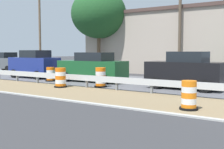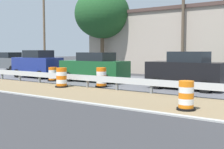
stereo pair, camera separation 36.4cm
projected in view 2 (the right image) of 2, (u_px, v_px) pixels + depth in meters
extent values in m
cube|color=slate|center=(192.00, 90.00, 13.19)|extent=(0.12, 0.12, 0.70)
cube|color=slate|center=(151.00, 86.00, 14.39)|extent=(0.12, 0.12, 0.70)
cube|color=slate|center=(117.00, 84.00, 15.59)|extent=(0.12, 0.12, 0.70)
cube|color=slate|center=(87.00, 81.00, 16.80)|extent=(0.12, 0.12, 0.70)
cube|color=slate|center=(62.00, 79.00, 18.00)|extent=(0.12, 0.12, 0.70)
cube|color=slate|center=(39.00, 77.00, 19.20)|extent=(0.12, 0.12, 0.70)
cube|color=slate|center=(20.00, 76.00, 20.41)|extent=(0.12, 0.12, 0.70)
cube|color=slate|center=(2.00, 75.00, 21.61)|extent=(0.12, 0.12, 0.70)
cylinder|color=orange|center=(186.00, 107.00, 10.38)|extent=(0.53, 0.53, 0.21)
cylinder|color=white|center=(186.00, 101.00, 10.36)|extent=(0.53, 0.53, 0.21)
cylinder|color=orange|center=(186.00, 95.00, 10.34)|extent=(0.53, 0.53, 0.21)
cylinder|color=white|center=(186.00, 90.00, 10.33)|extent=(0.53, 0.53, 0.21)
cylinder|color=orange|center=(186.00, 84.00, 10.31)|extent=(0.53, 0.53, 0.21)
cylinder|color=black|center=(186.00, 109.00, 10.38)|extent=(0.66, 0.66, 0.08)
cylinder|color=orange|center=(101.00, 85.00, 16.97)|extent=(0.58, 0.58, 0.23)
cylinder|color=white|center=(101.00, 81.00, 16.96)|extent=(0.58, 0.58, 0.23)
cylinder|color=orange|center=(101.00, 77.00, 16.94)|extent=(0.58, 0.58, 0.23)
cylinder|color=white|center=(101.00, 73.00, 16.92)|extent=(0.58, 0.58, 0.23)
cylinder|color=orange|center=(101.00, 69.00, 16.90)|extent=(0.58, 0.58, 0.23)
cylinder|color=black|center=(101.00, 86.00, 16.98)|extent=(0.72, 0.72, 0.08)
cylinder|color=orange|center=(62.00, 85.00, 16.93)|extent=(0.60, 0.60, 0.22)
cylinder|color=white|center=(62.00, 81.00, 16.91)|extent=(0.60, 0.60, 0.22)
cylinder|color=orange|center=(61.00, 77.00, 16.89)|extent=(0.60, 0.60, 0.22)
cylinder|color=white|center=(61.00, 74.00, 16.88)|extent=(0.60, 0.60, 0.22)
cylinder|color=orange|center=(61.00, 70.00, 16.86)|extent=(0.60, 0.60, 0.22)
cylinder|color=black|center=(62.00, 86.00, 16.93)|extent=(0.75, 0.75, 0.08)
cylinder|color=orange|center=(53.00, 80.00, 20.36)|extent=(0.57, 0.57, 0.19)
cylinder|color=white|center=(53.00, 77.00, 20.34)|extent=(0.57, 0.57, 0.19)
cylinder|color=orange|center=(53.00, 74.00, 20.33)|extent=(0.57, 0.57, 0.19)
cylinder|color=white|center=(53.00, 71.00, 20.31)|extent=(0.57, 0.57, 0.19)
cylinder|color=orange|center=(53.00, 69.00, 20.29)|extent=(0.57, 0.57, 0.19)
cylinder|color=black|center=(53.00, 80.00, 20.36)|extent=(0.71, 0.71, 0.08)
cube|color=black|center=(186.00, 73.00, 15.95)|extent=(1.78, 4.11, 1.17)
cube|color=black|center=(189.00, 57.00, 15.79)|extent=(1.59, 1.90, 0.56)
cylinder|color=black|center=(156.00, 83.00, 16.07)|extent=(0.22, 0.64, 0.64)
cylinder|color=black|center=(169.00, 81.00, 17.50)|extent=(0.22, 0.64, 0.64)
cylinder|color=black|center=(205.00, 87.00, 14.50)|extent=(0.22, 0.64, 0.64)
cylinder|color=black|center=(216.00, 84.00, 15.92)|extent=(0.22, 0.64, 0.64)
cube|color=#4C5156|center=(10.00, 63.00, 30.43)|extent=(1.91, 4.71, 1.05)
cube|color=black|center=(9.00, 55.00, 30.48)|extent=(1.68, 2.18, 0.56)
cylinder|color=black|center=(27.00, 68.00, 30.34)|extent=(0.23, 0.64, 0.64)
cylinder|color=black|center=(12.00, 69.00, 28.86)|extent=(0.23, 0.64, 0.64)
cylinder|color=black|center=(8.00, 67.00, 32.09)|extent=(0.23, 0.64, 0.64)
cube|color=#195128|center=(94.00, 69.00, 19.89)|extent=(1.94, 4.78, 1.10)
cube|color=black|center=(96.00, 57.00, 19.72)|extent=(1.67, 2.23, 0.56)
cylinder|color=black|center=(68.00, 77.00, 20.06)|extent=(0.24, 0.65, 0.64)
cylinder|color=black|center=(84.00, 75.00, 21.52)|extent=(0.24, 0.65, 0.64)
cylinder|color=black|center=(105.00, 79.00, 18.34)|extent=(0.24, 0.65, 0.64)
cylinder|color=black|center=(120.00, 77.00, 19.80)|extent=(0.24, 0.65, 0.64)
cube|color=navy|center=(37.00, 65.00, 22.93)|extent=(1.77, 4.08, 1.25)
cube|color=black|center=(38.00, 54.00, 22.76)|extent=(1.59, 1.88, 0.56)
cylinder|color=black|center=(17.00, 73.00, 23.06)|extent=(0.22, 0.64, 0.64)
cylinder|color=black|center=(35.00, 72.00, 24.47)|extent=(0.22, 0.64, 0.64)
cylinder|color=black|center=(40.00, 75.00, 21.48)|extent=(0.22, 0.64, 0.64)
cylinder|color=black|center=(58.00, 74.00, 22.89)|extent=(0.22, 0.64, 0.64)
cube|color=#AD9E8E|center=(170.00, 44.00, 28.82)|extent=(7.41, 14.38, 5.53)
cube|color=#4C3833|center=(170.00, 14.00, 28.59)|extent=(7.70, 14.95, 0.30)
cylinder|color=brown|center=(183.00, 23.00, 23.64)|extent=(0.24, 0.24, 8.60)
cylinder|color=brown|center=(44.00, 29.00, 32.89)|extent=(0.24, 0.24, 9.01)
cylinder|color=brown|center=(102.00, 54.00, 28.49)|extent=(0.36, 0.36, 3.53)
ellipsoid|color=#1E4C23|center=(102.00, 14.00, 28.18)|extent=(5.26, 5.26, 4.73)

